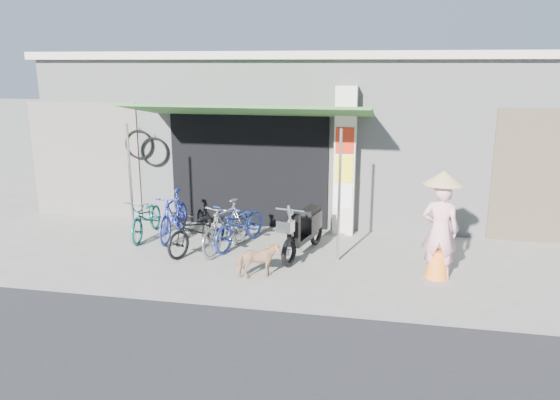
% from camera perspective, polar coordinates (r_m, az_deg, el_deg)
% --- Properties ---
extents(ground, '(80.00, 80.00, 0.00)m').
position_cam_1_polar(ground, '(9.28, -0.00, -7.54)').
color(ground, gray).
rests_on(ground, ground).
extents(bicycle_shop, '(12.30, 5.30, 3.66)m').
position_cam_1_polar(bicycle_shop, '(13.75, 4.19, 7.43)').
color(bicycle_shop, gray).
rests_on(bicycle_shop, ground).
extents(shop_pillar, '(0.42, 0.44, 3.00)m').
position_cam_1_polar(shop_pillar, '(11.11, 6.81, 4.02)').
color(shop_pillar, beige).
rests_on(shop_pillar, ground).
extents(awning, '(4.60, 1.88, 2.72)m').
position_cam_1_polar(awning, '(10.45, -3.15, 9.09)').
color(awning, '#2D5B29').
rests_on(awning, ground).
extents(neighbour_left, '(2.60, 0.06, 2.60)m').
position_cam_1_polar(neighbour_left, '(13.09, -19.66, 3.95)').
color(neighbour_left, '#6B665B').
rests_on(neighbour_left, ground).
extents(bike_teal, '(0.66, 1.60, 0.82)m').
position_cam_1_polar(bike_teal, '(11.30, -13.75, -1.77)').
color(bike_teal, '#16635C').
rests_on(bike_teal, ground).
extents(bike_blue, '(0.53, 1.62, 0.96)m').
position_cam_1_polar(bike_blue, '(11.06, -11.06, -1.59)').
color(bike_blue, '#212E98').
rests_on(bike_blue, ground).
extents(bike_black, '(1.09, 1.68, 0.84)m').
position_cam_1_polar(bike_black, '(10.25, -8.55, -3.11)').
color(bike_black, black).
rests_on(bike_black, ground).
extents(bike_silver, '(0.88, 1.68, 0.97)m').
position_cam_1_polar(bike_silver, '(10.17, -5.58, -2.76)').
color(bike_silver, '#A6A6AB').
rests_on(bike_silver, ground).
extents(bike_navy, '(1.03, 1.75, 0.87)m').
position_cam_1_polar(bike_navy, '(10.45, -4.18, -2.55)').
color(bike_navy, navy).
rests_on(bike_navy, ground).
extents(street_dog, '(0.78, 0.61, 0.60)m').
position_cam_1_polar(street_dog, '(8.94, -2.29, -6.37)').
color(street_dog, tan).
rests_on(street_dog, ground).
extents(moped, '(0.67, 1.79, 1.03)m').
position_cam_1_polar(moped, '(9.97, 2.56, -3.16)').
color(moped, black).
rests_on(moped, ground).
extents(nun, '(0.64, 0.64, 1.79)m').
position_cam_1_polar(nun, '(9.15, 16.39, -2.62)').
color(nun, pink).
rests_on(nun, ground).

